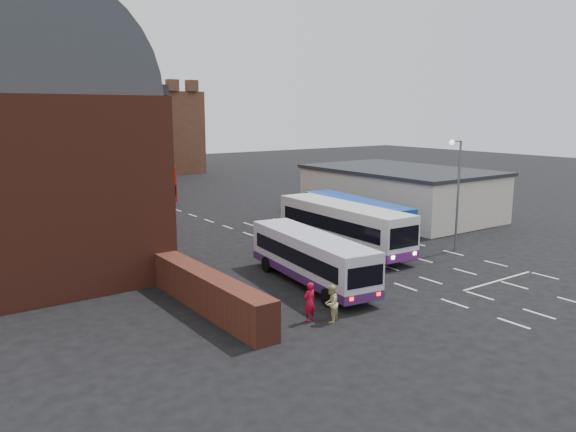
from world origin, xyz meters
TOP-DOWN VIEW (x-y plane):
  - ground at (0.00, 0.00)m, footprint 180.00×180.00m
  - railway_station at (-15.50, 21.00)m, footprint 12.00×28.00m
  - forecourt_wall at (-10.20, 2.00)m, footprint 1.20×10.00m
  - cream_building at (15.00, 14.00)m, footprint 10.40×16.40m
  - brick_terrace at (-6.00, 46.00)m, footprint 22.00×10.00m
  - castle_keep at (6.00, 66.00)m, footprint 22.00×22.00m
  - bus_white_outbound at (-3.75, 2.60)m, footprint 3.51×10.12m
  - bus_white_inbound at (2.57, 7.28)m, footprint 3.23×11.51m
  - bus_blue at (5.52, 9.33)m, footprint 3.82×10.95m
  - bus_red_double at (-0.61, 34.88)m, footprint 3.31×9.71m
  - street_lamp at (8.35, 2.70)m, footprint 1.49×0.51m
  - pedestrian_red at (-7.20, -1.75)m, footprint 0.69×0.48m
  - pedestrian_beige at (-6.47, -2.36)m, footprint 1.04×0.98m

SIDE VIEW (x-z plane):
  - ground at x=0.00m, z-range 0.00..0.00m
  - pedestrian_beige at x=-6.47m, z-range 0.00..1.71m
  - forecourt_wall at x=-10.20m, z-range 0.00..1.80m
  - pedestrian_red at x=-7.20m, z-range 0.00..1.80m
  - bus_white_outbound at x=-3.75m, z-range 0.24..2.95m
  - bus_blue at x=5.52m, z-range 0.26..3.19m
  - bus_white_inbound at x=2.57m, z-range 0.28..3.40m
  - bus_red_double at x=-0.61m, z-range 0.12..3.93m
  - cream_building at x=15.00m, z-range 0.03..4.28m
  - street_lamp at x=8.35m, z-range 0.77..8.21m
  - brick_terrace at x=-6.00m, z-range 0.00..11.00m
  - castle_keep at x=6.00m, z-range 0.00..12.00m
  - railway_station at x=-15.50m, z-range -0.36..15.64m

